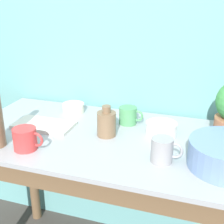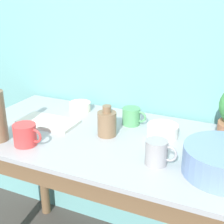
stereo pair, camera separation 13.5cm
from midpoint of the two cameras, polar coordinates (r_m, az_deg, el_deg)
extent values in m
cube|color=#609E9E|center=(1.66, 2.05, 12.41)|extent=(6.00, 0.05, 2.40)
cylinder|color=brown|center=(2.11, -16.30, -9.27)|extent=(0.06, 0.06, 0.82)
cube|color=brown|center=(1.21, -7.84, -13.40)|extent=(1.29, 0.02, 0.10)
cube|color=#93999E|center=(1.41, -2.77, -4.99)|extent=(1.39, 0.69, 0.02)
cylinder|color=brown|center=(1.39, -3.80, -2.28)|extent=(0.09, 0.09, 0.11)
cylinder|color=brown|center=(1.37, -3.87, 0.45)|extent=(0.04, 0.04, 0.03)
cylinder|color=#4C935B|center=(1.52, 0.38, -0.69)|extent=(0.09, 0.09, 0.08)
torus|color=#4C935B|center=(1.51, 2.12, -0.76)|extent=(0.06, 0.01, 0.06)
cylinder|color=gray|center=(1.20, 5.92, -7.00)|extent=(0.08, 0.08, 0.10)
torus|color=gray|center=(1.19, 8.18, -7.10)|extent=(0.06, 0.01, 0.06)
cylinder|color=#C63838|center=(1.35, -18.44, -4.74)|extent=(0.10, 0.10, 0.09)
torus|color=#C63838|center=(1.31, -16.58, -4.93)|extent=(0.06, 0.01, 0.06)
cylinder|color=beige|center=(1.69, -9.36, 0.71)|extent=(0.12, 0.12, 0.05)
cylinder|color=silver|center=(1.42, 6.33, -3.07)|extent=(0.14, 0.14, 0.06)
cube|color=beige|center=(1.55, -14.80, -2.35)|extent=(0.29, 0.15, 0.02)
camera|label=1|loc=(0.07, -92.86, -1.12)|focal=50.00mm
camera|label=2|loc=(0.07, 87.14, 1.12)|focal=50.00mm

